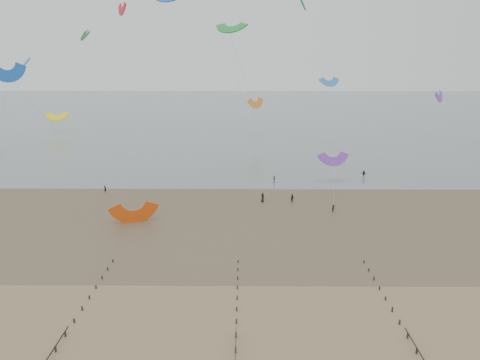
{
  "coord_description": "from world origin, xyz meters",
  "views": [
    {
      "loc": [
        4.78,
        -49.64,
        28.65
      ],
      "look_at": [
        4.13,
        28.0,
        8.0
      ],
      "focal_mm": 35.0,
      "sensor_mm": 36.0,
      "label": 1
    }
  ],
  "objects": [
    {
      "name": "ground",
      "position": [
        0.0,
        0.0,
        0.0
      ],
      "size": [
        500.0,
        500.0,
        0.0
      ],
      "primitive_type": "plane",
      "color": "brown",
      "rests_on": "ground"
    },
    {
      "name": "sea_and_shore",
      "position": [
        -4.08,
        34.4,
        0.01
      ],
      "size": [
        500.0,
        665.0,
        0.03
      ],
      "color": "#475654",
      "rests_on": "ground"
    },
    {
      "name": "kitesurfer_lead",
      "position": [
        -25.32,
        47.55,
        0.77
      ],
      "size": [
        0.65,
        0.53,
        1.54
      ],
      "primitive_type": "imported",
      "rotation": [
        0.0,
        0.0,
        2.8
      ],
      "color": "black",
      "rests_on": "ground"
    },
    {
      "name": "kitesurfers",
      "position": [
        21.47,
        47.57,
        0.83
      ],
      "size": [
        133.43,
        27.7,
        1.83
      ],
      "color": "black",
      "rests_on": "ground"
    },
    {
      "name": "grounded_kite",
      "position": [
        -14.68,
        28.71,
        0.0
      ],
      "size": [
        8.77,
        7.78,
        4.02
      ],
      "primitive_type": null,
      "rotation": [
        1.54,
        0.0,
        0.33
      ],
      "color": "#DA480D",
      "rests_on": "ground"
    },
    {
      "name": "kites_airborne",
      "position": [
        -9.9,
        90.87,
        22.3
      ],
      "size": [
        226.97,
        116.38,
        45.75
      ],
      "color": "#03888D",
      "rests_on": "ground"
    }
  ]
}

